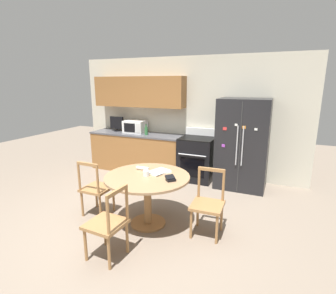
% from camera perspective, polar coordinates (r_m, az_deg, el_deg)
% --- Properties ---
extents(ground_plane, '(14.00, 14.00, 0.00)m').
position_cam_1_polar(ground_plane, '(4.05, -9.19, -16.59)').
color(ground_plane, gray).
extents(back_wall, '(5.20, 0.44, 2.60)m').
position_cam_1_polar(back_wall, '(5.98, 1.22, 8.12)').
color(back_wall, beige).
rests_on(back_wall, ground_plane).
extents(kitchen_counter, '(2.23, 0.64, 0.90)m').
position_cam_1_polar(kitchen_counter, '(6.24, -6.68, -1.05)').
color(kitchen_counter, '#936033').
rests_on(kitchen_counter, ground_plane).
extents(refrigerator, '(0.96, 0.75, 1.76)m').
position_cam_1_polar(refrigerator, '(5.31, 15.89, 0.64)').
color(refrigerator, black).
rests_on(refrigerator, ground_plane).
extents(oven_range, '(0.71, 0.68, 1.08)m').
position_cam_1_polar(oven_range, '(5.64, 6.32, -2.47)').
color(oven_range, black).
rests_on(oven_range, ground_plane).
extents(microwave, '(0.49, 0.37, 0.28)m').
position_cam_1_polar(microwave, '(6.19, -7.15, 4.43)').
color(microwave, white).
rests_on(microwave, kitchen_counter).
extents(countertop_tv, '(0.35, 0.16, 0.35)m').
position_cam_1_polar(countertop_tv, '(6.46, -11.08, 5.07)').
color(countertop_tv, black).
rests_on(countertop_tv, kitchen_counter).
extents(counter_bottle, '(0.07, 0.07, 0.25)m').
position_cam_1_polar(counter_bottle, '(5.91, -4.77, 3.58)').
color(counter_bottle, '#2D6B38').
rests_on(counter_bottle, kitchen_counter).
extents(dining_table, '(1.22, 1.22, 0.75)m').
position_cam_1_polar(dining_table, '(3.81, -4.51, -8.28)').
color(dining_table, '#997551').
rests_on(dining_table, ground_plane).
extents(dining_chair_near, '(0.44, 0.44, 0.90)m').
position_cam_1_polar(dining_chair_near, '(3.26, -12.99, -16.07)').
color(dining_chair_near, '#9E7042').
rests_on(dining_chair_near, ground_plane).
extents(dining_chair_left, '(0.42, 0.42, 0.90)m').
position_cam_1_polar(dining_chair_left, '(4.28, -15.39, -8.73)').
color(dining_chair_left, '#9E7042').
rests_on(dining_chair_left, ground_plane).
extents(dining_chair_right, '(0.43, 0.43, 0.90)m').
position_cam_1_polar(dining_chair_right, '(3.68, 8.65, -12.22)').
color(dining_chair_right, '#9E7042').
rests_on(dining_chair_right, ground_plane).
extents(candle_glass, '(0.09, 0.09, 0.08)m').
position_cam_1_polar(candle_glass, '(3.75, -4.81, -5.78)').
color(candle_glass, silver).
rests_on(candle_glass, dining_table).
extents(folded_napkin, '(0.20, 0.05, 0.05)m').
position_cam_1_polar(folded_napkin, '(4.00, -5.53, -4.64)').
color(folded_napkin, silver).
rests_on(folded_napkin, dining_table).
extents(wallet, '(0.17, 0.17, 0.07)m').
position_cam_1_polar(wallet, '(3.56, 0.53, -6.90)').
color(wallet, black).
rests_on(wallet, dining_table).
extents(mail_stack, '(0.34, 0.37, 0.02)m').
position_cam_1_polar(mail_stack, '(3.88, -1.94, -5.40)').
color(mail_stack, white).
rests_on(mail_stack, dining_table).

